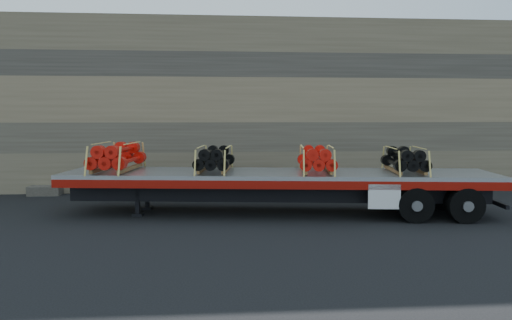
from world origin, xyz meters
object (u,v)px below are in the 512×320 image
Objects in this scene: trailer at (277,193)px; bundle_front at (117,158)px; bundle_midrear at (316,160)px; bundle_midfront at (215,160)px; bundle_rear at (405,160)px.

bundle_front reaches higher than trailer.
bundle_front reaches higher than bundle_midrear.
bundle_rear is (5.83, -0.76, -0.00)m from bundle_midfront.
bundle_rear is (3.88, -0.51, 1.03)m from trailer.
bundle_midrear reaches higher than trailer.
bundle_midrear is at bearing 0.00° from trailer.
bundle_front is 1.14× the size of bundle_midfront.
bundle_midfront is 3.16m from bundle_midrear.
bundle_midrear is 1.04× the size of bundle_rear.
bundle_midrear reaches higher than bundle_midfront.
bundle_midfront is at bearing 0.00° from bundle_front.
trailer is at bearing 0.00° from bundle_front.
bundle_rear is (2.69, -0.35, -0.01)m from bundle_midrear.
bundle_rear is (8.90, -1.17, -0.06)m from bundle_front.
bundle_front reaches higher than bundle_rear.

